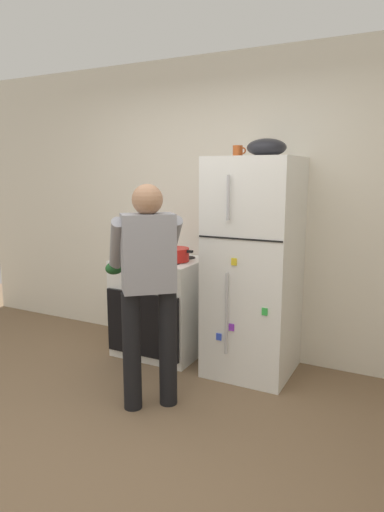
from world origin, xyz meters
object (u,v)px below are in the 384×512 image
Objects in this scene: stove_range at (161,306)px; coffee_mug at (238,151)px; pepper_mill at (145,245)px; red_pot at (174,254)px; mixing_bowl at (267,148)px; person_cook at (148,277)px; refrigerator at (254,268)px.

coffee_mug is at bearing 4.83° from stove_range.
coffee_mug is at bearing -8.42° from pepper_mill.
pepper_mill reaches higher than stove_range.
pepper_mill reaches higher than red_pot.
person_cook is at bearing -121.97° from mixing_bowl.
mixing_bowl reaches higher than person_cook.
red_pot is at bearing -28.52° from pepper_mill.
pepper_mill is at bearing 144.96° from stove_range.
pepper_mill is at bearing 151.48° from red_pot.
refrigerator is 2.00× the size of stove_range.
red_pot is (-0.73, -0.05, 0.06)m from refrigerator.
refrigerator is at bearing -15.83° from coffee_mug.
pepper_mill is 1.56m from mixing_bowl.
refrigerator is 4.77× the size of red_pot.
person_cook is at bearing -72.49° from red_pot.
pepper_mill is 0.48× the size of mixing_bowl.
coffee_mug is (0.71, 0.06, 1.40)m from stove_range.
red_pot is at bearing 107.51° from person_cook.
mixing_bowl is at bearing -10.99° from coffee_mug.
red_pot is (-0.26, 0.83, 0.00)m from person_cook.
refrigerator is 0.74m from red_pot.
coffee_mug is 0.26m from mixing_bowl.
person_cook is 10.73× the size of pepper_mill.
refrigerator is 0.96m from coffee_mug.
stove_range is 1.72m from mixing_bowl.
pepper_mill is (-1.19, 0.20, 0.08)m from refrigerator.
refrigerator is 1.21m from pepper_mill.
person_cook is at bearing -118.07° from refrigerator.
mixing_bowl is at bearing 0.61° from stove_range.
mixing_bowl is at bearing 0.22° from refrigerator.
red_pot is 1.22× the size of mixing_bowl.
coffee_mug is (0.55, 0.10, 0.89)m from red_pot.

